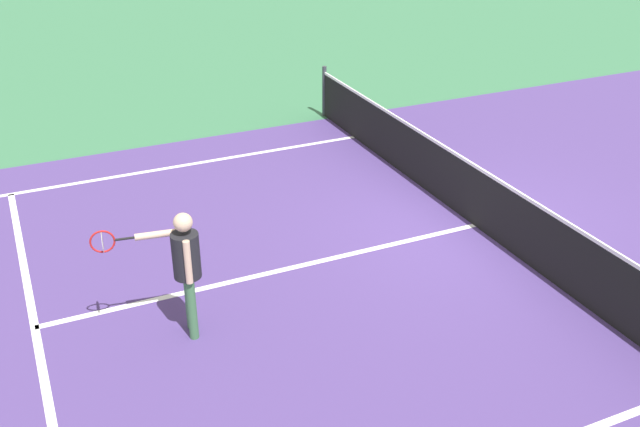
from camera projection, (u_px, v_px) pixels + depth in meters
The scene contains 7 objects.
ground_plane at pixel (475, 225), 11.22m from camera, with size 60.00×60.00×0.00m, color #38724C.
court_surface_inbounds at pixel (475, 225), 11.22m from camera, with size 10.62×24.40×0.00m, color #4C387A.
line_sideline_left at pixel (40, 189), 12.37m from camera, with size 0.10×11.89×0.01m, color white.
line_service_near at pixel (35, 327), 8.87m from camera, with size 8.22×0.10×0.01m, color white.
line_center_service at pixel (281, 270), 10.04m from camera, with size 0.10×6.40×0.01m, color white.
net at pixel (478, 196), 11.00m from camera, with size 11.14×0.09×1.07m.
player_near at pixel (184, 261), 8.34m from camera, with size 0.63×1.15×1.60m.
Camera 1 is at (8.04, -6.25, 5.27)m, focal length 41.15 mm.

